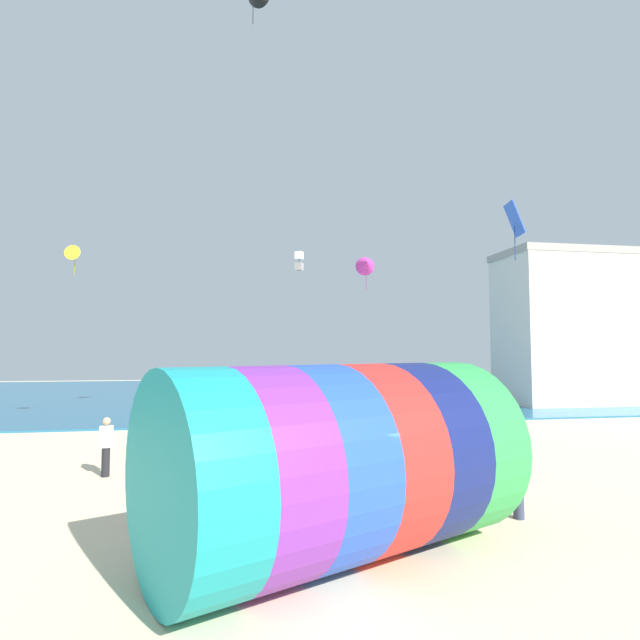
# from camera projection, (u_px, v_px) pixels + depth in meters

# --- Properties ---
(ground_plane) EXTENTS (120.00, 120.00, 0.00)m
(ground_plane) POSITION_uv_depth(u_px,v_px,m) (312.00, 570.00, 8.67)
(ground_plane) COLOR beige
(sea) EXTENTS (120.00, 40.00, 0.10)m
(sea) POSITION_uv_depth(u_px,v_px,m) (250.00, 393.00, 44.68)
(sea) COLOR #236084
(sea) RESTS_ON ground
(giant_inflatable_tube) EXTENTS (7.57, 6.02, 3.55)m
(giant_inflatable_tube) POSITION_uv_depth(u_px,v_px,m) (339.00, 461.00, 9.21)
(giant_inflatable_tube) COLOR teal
(giant_inflatable_tube) RESTS_ON ground
(kite_handler) EXTENTS (0.31, 0.41, 1.74)m
(kite_handler) POSITION_uv_depth(u_px,v_px,m) (518.00, 479.00, 11.36)
(kite_handler) COLOR #383D56
(kite_handler) RESTS_ON ground
(kite_white_box) EXTENTS (0.46, 0.46, 0.96)m
(kite_white_box) POSITION_uv_depth(u_px,v_px,m) (299.00, 261.00, 23.86)
(kite_white_box) COLOR white
(kite_yellow_delta) EXTENTS (0.80, 0.93, 1.50)m
(kite_yellow_delta) POSITION_uv_depth(u_px,v_px,m) (75.00, 255.00, 25.13)
(kite_yellow_delta) COLOR yellow
(kite_magenta_delta) EXTENTS (1.16, 1.22, 1.94)m
(kite_magenta_delta) POSITION_uv_depth(u_px,v_px,m) (366.00, 264.00, 26.50)
(kite_magenta_delta) COLOR #D1339E
(kite_blue_diamond) EXTENTS (0.60, 0.91, 2.04)m
(kite_blue_diamond) POSITION_uv_depth(u_px,v_px,m) (514.00, 220.00, 17.38)
(kite_blue_diamond) COLOR blue
(bystander_near_water) EXTENTS (0.38, 0.42, 1.60)m
(bystander_near_water) POSITION_uv_depth(u_px,v_px,m) (167.00, 426.00, 19.78)
(bystander_near_water) COLOR #383D56
(bystander_near_water) RESTS_ON ground
(bystander_mid_beach) EXTENTS (0.37, 0.24, 1.78)m
(bystander_mid_beach) POSITION_uv_depth(u_px,v_px,m) (106.00, 446.00, 15.15)
(bystander_mid_beach) COLOR black
(bystander_mid_beach) RESTS_ON ground
(bystander_far_left) EXTENTS (0.40, 0.29, 1.69)m
(bystander_far_left) POSITION_uv_depth(u_px,v_px,m) (313.00, 419.00, 21.49)
(bystander_far_left) COLOR #383D56
(bystander_far_left) RESTS_ON ground
(promenade_building) EXTENTS (11.95, 5.31, 10.93)m
(promenade_building) POSITION_uv_depth(u_px,v_px,m) (584.00, 328.00, 35.83)
(promenade_building) COLOR silver
(promenade_building) RESTS_ON ground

